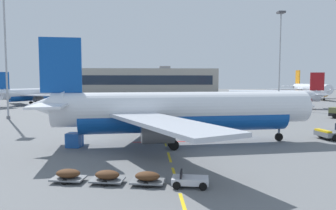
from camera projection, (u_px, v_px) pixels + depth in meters
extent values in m
plane|color=slate|center=(278.00, 121.00, 58.09)|extent=(400.00, 400.00, 0.00)
cube|color=yellow|center=(183.00, 205.00, 19.17)|extent=(0.24, 4.00, 0.01)
cube|color=yellow|center=(174.00, 174.00, 25.36)|extent=(0.24, 4.00, 0.01)
cube|color=yellow|center=(169.00, 157.00, 31.05)|extent=(0.24, 4.00, 0.01)
cube|color=yellow|center=(165.00, 143.00, 38.01)|extent=(0.24, 4.00, 0.01)
cube|color=yellow|center=(163.00, 135.00, 43.68)|extent=(0.24, 4.00, 0.01)
cube|color=yellow|center=(161.00, 128.00, 50.03)|extent=(0.24, 4.00, 0.01)
cube|color=yellow|center=(159.00, 122.00, 56.92)|extent=(0.24, 4.00, 0.01)
cube|color=yellow|center=(158.00, 117.00, 63.71)|extent=(0.24, 4.00, 0.01)
cube|color=yellow|center=(157.00, 114.00, 69.27)|extent=(0.24, 4.00, 0.01)
cube|color=yellow|center=(156.00, 112.00, 74.76)|extent=(0.24, 4.00, 0.01)
cube|color=yellow|center=(155.00, 109.00, 80.80)|extent=(0.24, 4.00, 0.01)
cube|color=yellow|center=(155.00, 107.00, 86.38)|extent=(0.24, 4.00, 0.01)
cube|color=yellow|center=(154.00, 105.00, 93.49)|extent=(0.24, 4.00, 0.01)
cube|color=yellow|center=(154.00, 104.00, 100.05)|extent=(0.24, 4.00, 0.01)
cube|color=yellow|center=(153.00, 102.00, 105.69)|extent=(0.24, 4.00, 0.01)
cube|color=#B21414|center=(165.00, 142.00, 38.70)|extent=(8.00, 0.40, 0.01)
cylinder|color=white|center=(186.00, 108.00, 36.94)|extent=(30.33, 6.78, 3.80)
cylinder|color=#0F479E|center=(186.00, 117.00, 37.03)|extent=(24.73, 5.92, 3.50)
cone|color=white|center=(303.00, 106.00, 39.44)|extent=(3.85, 4.05, 3.72)
cone|color=white|center=(45.00, 106.00, 34.29)|extent=(4.50, 3.63, 3.23)
cube|color=#192333|center=(295.00, 101.00, 39.22)|extent=(1.88, 3.00, 0.60)
cube|color=#0F479E|center=(61.00, 65.00, 34.22)|extent=(4.41, 0.80, 6.00)
cube|color=white|center=(60.00, 101.00, 37.58)|extent=(3.82, 6.69, 0.24)
cube|color=white|center=(49.00, 106.00, 31.29)|extent=(3.82, 6.69, 0.24)
cube|color=#B7BCC6|center=(145.00, 107.00, 44.68)|extent=(8.65, 17.65, 0.36)
cube|color=#B7BCC6|center=(164.00, 123.00, 27.97)|extent=(11.54, 17.44, 0.36)
cylinder|color=#4C4F54|center=(146.00, 119.00, 41.82)|extent=(3.39, 2.41, 2.10)
cylinder|color=black|center=(158.00, 119.00, 42.08)|extent=(0.30, 1.79, 1.79)
cylinder|color=#4C4F54|center=(158.00, 133.00, 31.01)|extent=(3.39, 2.41, 2.10)
cylinder|color=black|center=(173.00, 133.00, 31.27)|extent=(0.30, 1.79, 1.79)
cylinder|color=gray|center=(279.00, 126.00, 39.12)|extent=(0.28, 0.28, 2.67)
cylinder|color=black|center=(279.00, 137.00, 39.23)|extent=(1.01, 0.38, 0.99)
cylinder|color=gray|center=(166.00, 126.00, 39.36)|extent=(0.28, 0.28, 2.61)
cylinder|color=black|center=(165.00, 136.00, 39.81)|extent=(1.13, 0.46, 1.10)
cylinder|color=black|center=(166.00, 137.00, 39.12)|extent=(1.13, 0.46, 1.10)
cylinder|color=gray|center=(173.00, 133.00, 34.25)|extent=(0.28, 0.28, 2.61)
cylinder|color=black|center=(173.00, 144.00, 34.70)|extent=(1.13, 0.46, 1.10)
cylinder|color=black|center=(174.00, 145.00, 34.01)|extent=(1.13, 0.46, 1.10)
cube|color=yellow|center=(323.00, 131.00, 40.15)|extent=(0.98, 2.58, 0.24)
cylinder|color=black|center=(336.00, 138.00, 38.96)|extent=(0.94, 0.50, 0.90)
cylinder|color=black|center=(321.00, 134.00, 41.70)|extent=(0.94, 0.50, 0.90)
cylinder|color=silver|center=(273.00, 96.00, 85.04)|extent=(23.21, 10.12, 2.96)
cylinder|color=maroon|center=(273.00, 99.00, 85.11)|extent=(18.99, 8.53, 2.72)
cone|color=silver|center=(229.00, 95.00, 87.92)|extent=(3.49, 3.61, 2.90)
cone|color=silver|center=(322.00, 95.00, 82.00)|extent=(3.89, 3.41, 2.52)
cube|color=#192333|center=(232.00, 93.00, 87.68)|extent=(1.88, 2.50, 0.47)
cube|color=maroon|center=(317.00, 81.00, 82.05)|extent=(3.34, 1.33, 4.67)
cube|color=silver|center=(321.00, 94.00, 79.77)|extent=(3.92, 5.51, 0.19)
cube|color=silver|center=(317.00, 93.00, 84.59)|extent=(3.92, 5.51, 0.19)
cube|color=#B7BCC6|center=(288.00, 98.00, 77.91)|extent=(11.02, 12.79, 0.28)
cube|color=#B7BCC6|center=(282.00, 96.00, 90.71)|extent=(4.00, 13.32, 0.28)
cylinder|color=#4C4F54|center=(287.00, 102.00, 80.23)|extent=(2.88, 2.33, 1.64)
cylinder|color=black|center=(282.00, 102.00, 80.54)|extent=(0.52, 1.35, 1.39)
cylinder|color=#4C4F54|center=(284.00, 100.00, 88.51)|extent=(2.88, 2.33, 1.64)
cylinder|color=black|center=(279.00, 100.00, 88.82)|extent=(0.52, 1.35, 1.39)
cylinder|color=gray|center=(238.00, 102.00, 87.47)|extent=(0.22, 0.22, 2.08)
cylinder|color=black|center=(238.00, 106.00, 87.56)|extent=(0.80, 0.45, 0.77)
cylinder|color=gray|center=(279.00, 103.00, 82.85)|extent=(0.22, 0.22, 2.03)
cylinder|color=black|center=(279.00, 107.00, 82.67)|extent=(0.90, 0.53, 0.86)
cylinder|color=black|center=(279.00, 107.00, 83.20)|extent=(0.90, 0.53, 0.86)
cylinder|color=gray|center=(278.00, 102.00, 86.77)|extent=(0.22, 0.22, 2.03)
cylinder|color=black|center=(278.00, 106.00, 86.59)|extent=(0.90, 0.53, 0.86)
cylinder|color=black|center=(278.00, 106.00, 87.11)|extent=(0.90, 0.53, 0.86)
cylinder|color=silver|center=(39.00, 93.00, 97.88)|extent=(17.38, 20.85, 3.05)
cylinder|color=#0F479E|center=(39.00, 96.00, 97.95)|extent=(14.40, 17.17, 2.81)
cone|color=silver|center=(71.00, 92.00, 107.81)|extent=(4.09, 4.06, 2.99)
cube|color=#192333|center=(69.00, 90.00, 107.08)|extent=(2.59, 2.43, 0.48)
cube|color=#0F479E|center=(3.00, 81.00, 88.33)|extent=(2.42, 2.95, 4.82)
cube|color=silver|center=(6.00, 93.00, 86.68)|extent=(5.62, 5.20, 0.19)
cube|color=#B7BCC6|center=(17.00, 94.00, 99.14)|extent=(10.56, 13.59, 0.29)
cube|color=#B7BCC6|center=(43.00, 95.00, 91.44)|extent=(14.16, 8.09, 0.29)
cylinder|color=#4C4F54|center=(22.00, 98.00, 97.77)|extent=(2.92, 3.06, 1.69)
cylinder|color=black|center=(25.00, 98.00, 98.83)|extent=(1.18, 0.96, 1.43)
cylinder|color=#4C4F54|center=(38.00, 99.00, 92.79)|extent=(2.92, 3.06, 1.69)
cylinder|color=black|center=(42.00, 99.00, 93.85)|extent=(1.18, 0.96, 1.43)
cylinder|color=gray|center=(65.00, 98.00, 105.89)|extent=(0.22, 0.22, 2.14)
cylinder|color=black|center=(65.00, 101.00, 105.98)|extent=(0.67, 0.76, 0.79)
cylinder|color=gray|center=(31.00, 99.00, 97.90)|extent=(0.22, 0.22, 2.10)
cylinder|color=black|center=(31.00, 103.00, 98.14)|extent=(0.77, 0.87, 0.88)
cylinder|color=black|center=(32.00, 103.00, 97.82)|extent=(0.77, 0.87, 0.88)
cylinder|color=gray|center=(39.00, 100.00, 95.54)|extent=(0.22, 0.22, 2.10)
cylinder|color=black|center=(38.00, 103.00, 95.79)|extent=(0.77, 0.87, 0.88)
cylinder|color=black|center=(40.00, 103.00, 95.47)|extent=(0.77, 0.87, 0.88)
cylinder|color=silver|center=(311.00, 89.00, 124.31)|extent=(6.12, 29.12, 3.65)
cylinder|color=orange|center=(311.00, 91.00, 124.39)|extent=(5.37, 23.74, 3.36)
cone|color=silver|center=(329.00, 90.00, 109.90)|extent=(3.85, 3.66, 3.58)
cone|color=silver|center=(296.00, 87.00, 139.35)|extent=(3.44, 4.29, 3.10)
cube|color=#192333|center=(327.00, 88.00, 110.86)|extent=(2.86, 1.77, 0.58)
cube|color=orange|center=(298.00, 77.00, 137.33)|extent=(0.71, 4.24, 5.76)
cube|color=silver|center=(304.00, 86.00, 138.27)|extent=(6.39, 3.59, 0.23)
cube|color=silver|center=(290.00, 86.00, 138.38)|extent=(6.39, 3.59, 0.23)
cube|color=#B7BCC6|center=(327.00, 89.00, 128.00)|extent=(16.78, 10.90, 0.35)
cube|color=#B7BCC6|center=(286.00, 89.00, 128.30)|extent=(16.96, 8.52, 0.35)
cylinder|color=#4C4F54|center=(319.00, 93.00, 128.31)|extent=(2.27, 3.24, 2.02)
cylinder|color=black|center=(321.00, 93.00, 126.78)|extent=(1.72, 0.26, 1.71)
cylinder|color=#4C4F54|center=(293.00, 93.00, 128.50)|extent=(2.27, 3.24, 2.02)
cylinder|color=black|center=(295.00, 93.00, 126.97)|extent=(1.72, 0.26, 1.71)
cylinder|color=gray|center=(324.00, 96.00, 113.11)|extent=(0.27, 0.27, 2.56)
cylinder|color=black|center=(324.00, 100.00, 113.21)|extent=(0.35, 0.97, 0.95)
cylinder|color=gray|center=(315.00, 94.00, 126.37)|extent=(0.27, 0.27, 2.51)
cylinder|color=black|center=(315.00, 97.00, 126.46)|extent=(0.43, 1.08, 1.06)
cylinder|color=black|center=(314.00, 97.00, 126.48)|extent=(0.43, 1.08, 1.06)
cylinder|color=gray|center=(302.00, 94.00, 126.46)|extent=(0.27, 0.27, 2.51)
cylinder|color=black|center=(303.00, 97.00, 126.55)|extent=(0.43, 1.08, 1.06)
cylinder|color=black|center=(301.00, 97.00, 126.57)|extent=(0.43, 1.08, 1.06)
cube|color=#192333|center=(331.00, 109.00, 63.07)|extent=(1.47, 1.32, 0.64)
cylinder|color=black|center=(335.00, 116.00, 61.46)|extent=(0.85, 0.90, 0.96)
cube|color=black|center=(260.00, 117.00, 58.48)|extent=(5.79, 7.19, 0.60)
cube|color=yellow|center=(258.00, 113.00, 56.39)|extent=(3.22, 3.25, 1.10)
cube|color=#192333|center=(256.00, 113.00, 55.38)|extent=(1.65, 1.08, 0.64)
cube|color=#B7BCC6|center=(262.00, 109.00, 59.23)|extent=(4.58, 5.30, 2.10)
cylinder|color=black|center=(264.00, 120.00, 55.97)|extent=(0.75, 0.96, 0.96)
cylinder|color=black|center=(251.00, 119.00, 57.12)|extent=(0.75, 0.96, 0.96)
cylinder|color=black|center=(269.00, 117.00, 59.89)|extent=(0.75, 0.96, 0.96)
cylinder|color=black|center=(257.00, 117.00, 61.04)|extent=(0.75, 0.96, 0.96)
cube|color=silver|center=(190.00, 180.00, 22.46)|extent=(2.81, 1.84, 0.44)
cube|color=black|center=(181.00, 174.00, 22.50)|extent=(0.32, 1.12, 0.56)
cylinder|color=black|center=(203.00, 180.00, 23.07)|extent=(0.58, 0.28, 0.56)
cylinder|color=black|center=(203.00, 186.00, 21.68)|extent=(0.58, 0.28, 0.56)
cylinder|color=black|center=(178.00, 179.00, 23.27)|extent=(0.58, 0.28, 0.56)
cylinder|color=black|center=(177.00, 186.00, 21.88)|extent=(0.58, 0.28, 0.56)
cube|color=slate|center=(147.00, 181.00, 22.82)|extent=(2.63, 1.90, 0.12)
ellipsoid|color=#4C2D19|center=(147.00, 176.00, 22.79)|extent=(2.01, 1.50, 0.64)
cylinder|color=black|center=(149.00, 179.00, 23.49)|extent=(0.46, 0.22, 0.44)
cylinder|color=black|center=(146.00, 185.00, 22.15)|extent=(0.46, 0.22, 0.44)
cube|color=slate|center=(107.00, 180.00, 23.15)|extent=(2.63, 1.90, 0.12)
ellipsoid|color=#4C2D19|center=(107.00, 175.00, 23.12)|extent=(2.01, 1.50, 0.64)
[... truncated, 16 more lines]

